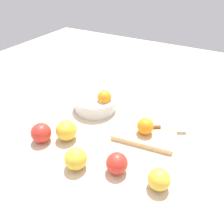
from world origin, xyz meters
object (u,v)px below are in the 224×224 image
apple_front_left (66,130)px  apple_front_left_2 (41,133)px  cutting_board (145,132)px  orange_on_board (145,126)px  bowl (96,101)px  knife (163,127)px  apple_front_right (117,163)px  apple_front_right_2 (159,179)px  apple_front_center (76,159)px

apple_front_left → apple_front_left_2: apple_front_left is taller
cutting_board → orange_on_board: (0.00, -0.01, 0.04)m
bowl → apple_front_left: 0.23m
knife → apple_front_left_2: bearing=-145.1°
orange_on_board → apple_front_right: bearing=-94.7°
knife → apple_front_right_2: bearing=-74.6°
orange_on_board → apple_front_center: 0.29m
knife → cutting_board: bearing=-138.8°
bowl → orange_on_board: bowl is taller
bowl → apple_front_right_2: (0.40, -0.27, -0.01)m
bowl → apple_front_center: bowl is taller
apple_front_center → apple_front_left_2: (-0.19, 0.04, 0.00)m
apple_front_center → apple_front_right_2: bearing=12.1°
apple_front_right_2 → apple_front_left_2: bearing=-178.1°
bowl → apple_front_right: bowl is taller
cutting_board → apple_front_right: size_ratio=3.27×
cutting_board → knife: size_ratio=1.66×
cutting_board → apple_front_right: (-0.01, -0.22, 0.03)m
knife → apple_front_left: bearing=-145.4°
apple_front_center → apple_front_left_2: 0.20m
bowl → knife: bearing=-2.3°
cutting_board → apple_front_right: apple_front_right is taller
orange_on_board → apple_front_right_2: size_ratio=0.92×
knife → apple_front_center: size_ratio=1.87×
cutting_board → apple_front_left_2: bearing=-146.3°
bowl → apple_front_right: 0.38m
apple_front_left → apple_front_left_2: size_ratio=1.05×
apple_front_center → apple_front_left: 0.15m
apple_front_left_2 → apple_front_left: bearing=36.1°
knife → apple_front_left_2: size_ratio=1.85×
knife → apple_front_right: apple_front_right is taller
apple_front_right → apple_front_right_2: bearing=2.8°
apple_front_right → apple_front_left_2: 0.32m
apple_front_right_2 → apple_front_left: bearing=174.0°
orange_on_board → bowl: bearing=164.6°
apple_front_left_2 → orange_on_board: bearing=32.0°
orange_on_board → knife: (0.05, 0.06, -0.03)m
bowl → apple_front_left_2: (-0.07, -0.29, -0.00)m
knife → apple_front_right: size_ratio=1.97×
apple_front_right → cutting_board: bearing=86.1°
apple_front_right → apple_front_left_2: size_ratio=0.94×
apple_front_right → apple_front_left_2: bearing=-178.4°
knife → apple_front_left: size_ratio=1.76×
bowl → apple_front_right: (0.26, -0.28, -0.00)m
bowl → cutting_board: (0.27, -0.06, -0.03)m
apple_front_right → apple_front_center: size_ratio=0.95×
apple_front_center → apple_front_right_2: apple_front_center is taller
orange_on_board → apple_front_left: (-0.26, -0.15, -0.01)m
orange_on_board → apple_front_right: orange_on_board is taller
cutting_board → apple_front_right: bearing=-93.9°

